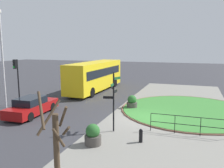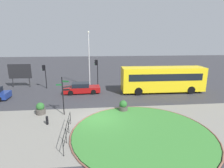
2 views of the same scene
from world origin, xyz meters
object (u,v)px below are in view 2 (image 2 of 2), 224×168
(billboard_left, at_px, (20,72))
(traffic_light_far, at_px, (44,71))
(planter_near_signpost, at_px, (40,109))
(signpost_directional, at_px, (63,93))
(traffic_light_near, at_px, (97,67))
(planter_kerbside, at_px, (123,106))
(lamppost_tall, at_px, (89,58))
(bollard_foreground, at_px, (47,120))
(bus_yellow, at_px, (163,79))
(car_far_lane, at_px, (82,88))

(billboard_left, bearing_deg, traffic_light_far, -14.81)
(planter_near_signpost, bearing_deg, signpost_directional, -8.55)
(traffic_light_near, distance_m, planter_kerbside, 10.16)
(billboard_left, bearing_deg, planter_kerbside, -37.01)
(planter_kerbside, bearing_deg, billboard_left, 141.93)
(traffic_light_near, bearing_deg, lamppost_tall, -7.33)
(traffic_light_near, bearing_deg, bollard_foreground, 81.55)
(signpost_directional, bearing_deg, bollard_foreground, -120.05)
(bollard_foreground, xyz_separation_m, lamppost_tall, (3.24, 12.19, 3.85))
(planter_near_signpost, xyz_separation_m, planter_kerbside, (7.79, -0.02, -0.02))
(lamppost_tall, bearing_deg, bollard_foreground, -104.89)
(signpost_directional, relative_size, billboard_left, 1.06)
(bus_yellow, bearing_deg, traffic_light_far, 168.63)
(car_far_lane, xyz_separation_m, lamppost_tall, (0.96, 3.40, 3.60))
(signpost_directional, bearing_deg, car_far_lane, 80.37)
(bollard_foreground, height_order, traffic_light_near, traffic_light_near)
(bollard_foreground, distance_m, bus_yellow, 15.27)
(car_far_lane, bearing_deg, lamppost_tall, 71.59)
(traffic_light_near, distance_m, billboard_left, 11.01)
(car_far_lane, relative_size, billboard_left, 1.37)
(traffic_light_near, xyz_separation_m, traffic_light_far, (-7.29, -0.18, -0.45))
(car_far_lane, height_order, lamppost_tall, lamppost_tall)
(bus_yellow, height_order, planter_kerbside, bus_yellow)
(signpost_directional, bearing_deg, lamppost_tall, 78.31)
(signpost_directional, distance_m, planter_near_signpost, 2.78)
(bus_yellow, relative_size, traffic_light_near, 2.70)
(bollard_foreground, height_order, traffic_light_far, traffic_light_far)
(planter_kerbside, bearing_deg, traffic_light_far, 135.79)
(planter_near_signpost, bearing_deg, car_far_lane, 62.34)
(bus_yellow, distance_m, planter_kerbside, 8.66)
(bollard_foreground, height_order, car_far_lane, car_far_lane)
(planter_near_signpost, distance_m, planter_kerbside, 7.79)
(car_far_lane, bearing_deg, traffic_light_far, 148.87)
(traffic_light_far, bearing_deg, car_far_lane, 159.99)
(planter_kerbside, bearing_deg, lamppost_tall, 108.98)
(bollard_foreground, bearing_deg, lamppost_tall, 75.11)
(bus_yellow, xyz_separation_m, lamppost_tall, (-9.56, 3.97, 2.47))
(traffic_light_near, relative_size, billboard_left, 1.17)
(signpost_directional, height_order, bus_yellow, signpost_directional)
(bollard_foreground, relative_size, planter_near_signpost, 0.68)
(car_far_lane, bearing_deg, bus_yellow, -5.72)
(billboard_left, bearing_deg, bus_yellow, -11.87)
(traffic_light_far, bearing_deg, lamppost_tall, -166.61)
(traffic_light_far, xyz_separation_m, planter_kerbside, (9.66, -9.40, -1.97))
(lamppost_tall, xyz_separation_m, billboard_left, (-9.91, 0.51, -1.98))
(car_far_lane, bearing_deg, signpost_directional, -102.28)
(bollard_foreground, height_order, lamppost_tall, lamppost_tall)
(signpost_directional, bearing_deg, billboard_left, 125.91)
(car_far_lane, relative_size, planter_near_signpost, 4.13)
(planter_near_signpost, bearing_deg, planter_kerbside, -0.17)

